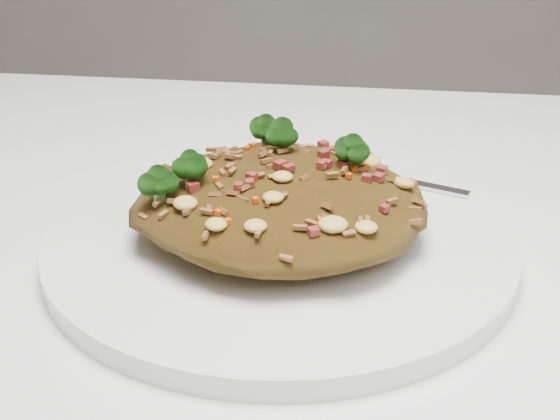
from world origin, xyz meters
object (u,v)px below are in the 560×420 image
object	(u,v)px
dining_table	(118,405)
plate	(280,241)
fried_rice	(279,191)
fork	(369,174)

from	to	relation	value
dining_table	plate	xyz separation A→B (m)	(0.10, 0.05, 0.10)
dining_table	fried_rice	world-z (taller)	fried_rice
plate	fork	distance (m)	0.11
fork	plate	bearing A→B (deg)	-99.01
dining_table	fork	bearing A→B (deg)	44.05
plate	fork	bearing A→B (deg)	60.40
plate	fried_rice	distance (m)	0.03
fried_rice	fork	xyz separation A→B (m)	(0.05, 0.09, -0.03)
fork	fried_rice	bearing A→B (deg)	-99.46
plate	fork	xyz separation A→B (m)	(0.05, 0.09, 0.01)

